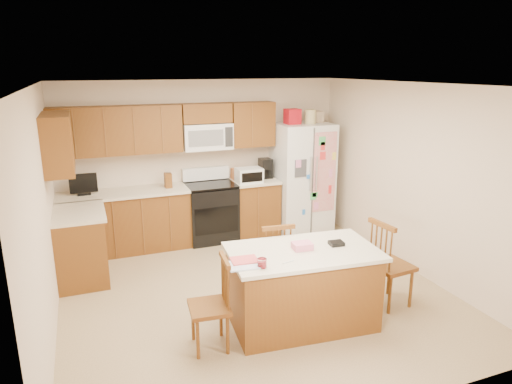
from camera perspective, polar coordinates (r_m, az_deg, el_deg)
name	(u,v)px	position (r m, az deg, el deg)	size (l,w,h in m)	color
ground	(254,292)	(5.77, -0.23, -12.39)	(4.50, 4.50, 0.00)	olive
room_shell	(254,179)	(5.25, -0.25, 1.65)	(4.60, 4.60, 2.52)	beige
cabinetry	(148,192)	(6.85, -13.37, -0.04)	(3.36, 1.56, 2.15)	brown
stove	(211,211)	(7.29, -5.66, -2.36)	(0.76, 0.65, 1.13)	black
refrigerator	(302,176)	(7.66, 5.77, 1.99)	(0.90, 0.79, 2.04)	white
island	(302,287)	(4.98, 5.77, -11.69)	(1.69, 1.04, 0.94)	brown
windsor_chair_left	(212,306)	(4.59, -5.56, -14.03)	(0.42, 0.44, 0.93)	brown
windsor_chair_back	(274,262)	(5.47, 2.29, -8.73)	(0.45, 0.43, 0.96)	brown
windsor_chair_right	(389,265)	(5.51, 16.31, -8.79)	(0.47, 0.49, 1.03)	brown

